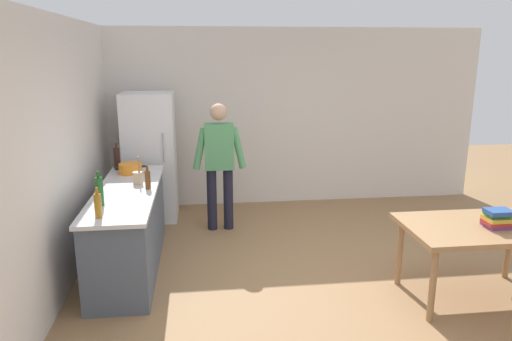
{
  "coord_description": "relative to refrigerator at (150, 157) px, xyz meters",
  "views": [
    {
      "loc": [
        -1.2,
        -4.2,
        2.34
      ],
      "look_at": [
        -0.56,
        1.02,
        1.01
      ],
      "focal_mm": 33.07,
      "sensor_mm": 36.0,
      "label": 1
    }
  ],
  "objects": [
    {
      "name": "cooking_pot",
      "position": [
        -0.15,
        -0.89,
        0.06
      ],
      "size": [
        0.4,
        0.28,
        0.12
      ],
      "color": "orange",
      "rests_on": "kitchen_counter"
    },
    {
      "name": "bottle_wine_dark",
      "position": [
        -0.33,
        -0.69,
        0.15
      ],
      "size": [
        0.08,
        0.08,
        0.34
      ],
      "color": "black",
      "rests_on": "kitchen_counter"
    },
    {
      "name": "ground_plane",
      "position": [
        1.9,
        -2.4,
        -0.9
      ],
      "size": [
        14.0,
        14.0,
        0.0
      ],
      "primitive_type": "plane",
      "color": "#936D47"
    },
    {
      "name": "book_stack",
      "position": [
        3.43,
        -2.78,
        -0.07
      ],
      "size": [
        0.27,
        0.21,
        0.18
      ],
      "color": "#753D7F",
      "rests_on": "dining_table"
    },
    {
      "name": "dining_table",
      "position": [
        3.3,
        -2.7,
        -0.23
      ],
      "size": [
        1.4,
        0.9,
        0.75
      ],
      "color": "#9E754C",
      "rests_on": "ground_plane"
    },
    {
      "name": "wall_back",
      "position": [
        1.9,
        0.6,
        0.45
      ],
      "size": [
        6.4,
        0.12,
        2.7
      ],
      "primitive_type": "cube",
      "color": "silver",
      "rests_on": "ground_plane"
    },
    {
      "name": "bottle_wine_green",
      "position": [
        -0.27,
        -2.13,
        0.15
      ],
      "size": [
        0.08,
        0.08,
        0.34
      ],
      "color": "#1E5123",
      "rests_on": "kitchen_counter"
    },
    {
      "name": "person",
      "position": [
        0.95,
        -0.55,
        0.08
      ],
      "size": [
        0.7,
        0.22,
        1.7
      ],
      "color": "#1E1E2D",
      "rests_on": "ground_plane"
    },
    {
      "name": "wall_left",
      "position": [
        -0.7,
        -2.2,
        0.45
      ],
      "size": [
        0.12,
        5.6,
        2.7
      ],
      "primitive_type": "cube",
      "color": "silver",
      "rests_on": "ground_plane"
    },
    {
      "name": "refrigerator",
      "position": [
        0.0,
        0.0,
        0.0
      ],
      "size": [
        0.7,
        0.67,
        1.8
      ],
      "color": "white",
      "rests_on": "ground_plane"
    },
    {
      "name": "bottle_beer_brown",
      "position": [
        0.13,
        -1.61,
        0.11
      ],
      "size": [
        0.06,
        0.06,
        0.26
      ],
      "color": "#5B3314",
      "rests_on": "kitchen_counter"
    },
    {
      "name": "bottle_oil_amber",
      "position": [
        -0.22,
        -2.48,
        0.12
      ],
      "size": [
        0.06,
        0.06,
        0.28
      ],
      "color": "#996619",
      "rests_on": "kitchen_counter"
    },
    {
      "name": "utensil_jar",
      "position": [
        0.0,
        -1.4,
        0.08
      ],
      "size": [
        0.11,
        0.11,
        0.32
      ],
      "color": "tan",
      "rests_on": "kitchen_counter"
    },
    {
      "name": "kitchen_counter",
      "position": [
        -0.1,
        -1.6,
        -0.45
      ],
      "size": [
        0.64,
        2.2,
        0.9
      ],
      "color": "#4C5666",
      "rests_on": "ground_plane"
    }
  ]
}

